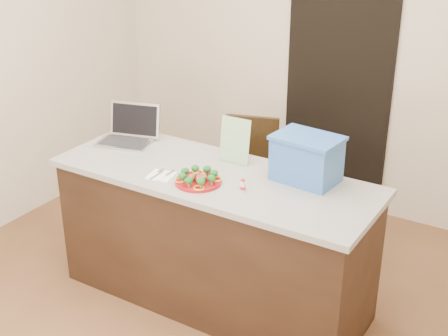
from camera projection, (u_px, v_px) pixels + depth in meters
The scene contains 16 objects.
ground at pixel (194, 317), 4.02m from camera, with size 4.00×4.00×0.00m, color brown.
room_shell at pixel (188, 72), 3.36m from camera, with size 4.00×4.00×4.00m.
doorway at pixel (337, 92), 5.10m from camera, with size 0.90×0.02×2.00m, color black.
island at pixel (214, 238), 4.03m from camera, with size 2.06×0.76×0.92m.
plate at pixel (198, 181), 3.71m from camera, with size 0.28×0.28×0.02m.
meatballs at pixel (199, 177), 3.70m from camera, with size 0.11×0.11×0.04m.
broccoli at pixel (198, 175), 3.69m from camera, with size 0.24×0.24×0.04m.
pepper_rings at pixel (198, 180), 3.71m from camera, with size 0.24×0.24×0.01m.
napkin at pixel (161, 176), 3.80m from camera, with size 0.15×0.15×0.01m, color white.
fork at pixel (160, 173), 3.82m from camera, with size 0.03×0.16×0.00m.
knife at pixel (164, 177), 3.77m from camera, with size 0.02×0.18×0.01m.
yogurt_bottle at pixel (243, 186), 3.60m from camera, with size 0.04×0.04×0.08m.
laptop at pixel (129, 131), 4.31m from camera, with size 0.42×0.38×0.26m.
leaflet at pixel (235, 140), 3.94m from camera, with size 0.21×0.00×0.30m, color silver.
blue_box at pixel (307, 158), 3.70m from camera, with size 0.41×0.32×0.28m.
chair at pixel (245, 169), 4.84m from camera, with size 0.52×0.53×0.93m.
Camera 1 is at (1.88, -2.68, 2.53)m, focal length 50.00 mm.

